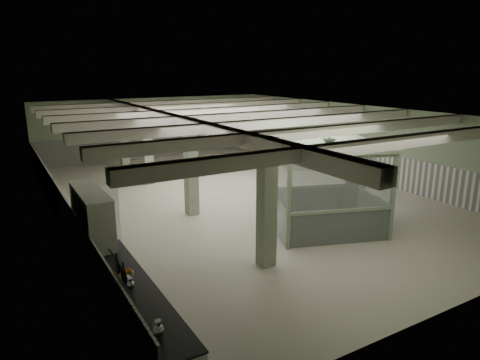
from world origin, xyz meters
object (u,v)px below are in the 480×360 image
prep_counter (133,306)px  guard_booth (325,173)px  walkin_cooler (94,230)px  filing_cabinet (354,197)px

prep_counter → guard_booth: 7.80m
prep_counter → walkin_cooler: size_ratio=2.14×
walkin_cooler → guard_booth: bearing=-5.4°
prep_counter → walkin_cooler: 3.16m
guard_booth → prep_counter: bearing=-143.1°
guard_booth → filing_cabinet: bearing=34.3°
prep_counter → guard_booth: (7.28, 2.38, 1.49)m
walkin_cooler → filing_cabinet: size_ratio=1.87×
prep_counter → guard_booth: bearing=18.1°
prep_counter → filing_cabinet: 9.73m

